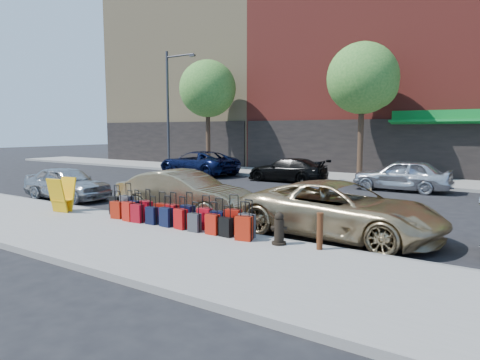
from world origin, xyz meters
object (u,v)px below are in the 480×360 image
Objects in this scene: car_near_1 at (184,194)px; car_near_2 at (341,210)px; car_near_0 at (67,183)px; fire_hydrant at (279,230)px; tree_left at (209,90)px; car_far_2 at (402,175)px; car_far_0 at (198,163)px; streetlight at (170,103)px; display_rack at (62,195)px; tree_center at (365,80)px; bollard at (320,231)px; car_far_1 at (287,170)px; suitcase_front_5 at (172,215)px.

car_near_1 is 0.86× the size of car_near_2.
car_near_2 is at bearing -92.01° from car_near_0.
car_near_0 is 11.29m from car_near_2.
fire_hydrant is 0.19× the size of car_near_0.
car_far_2 is at bearing -11.91° from tree_left.
car_near_1 is at bearing -24.82° from car_far_2.
tree_left reaches higher than fire_hydrant.
car_near_2 is 16.20m from car_far_0.
fire_hydrant is at bearing -40.36° from streetlight.
car_near_1 is (3.27, 2.19, 0.05)m from display_rack.
car_near_2 is at bearing -74.34° from tree_center.
display_rack reaches higher than bollard.
car_far_0 is at bearing 5.42° from car_near_0.
fire_hydrant is 4.77m from car_near_1.
car_far_0 reaches higher than fire_hydrant.
car_far_1 is (-6.96, 11.78, 0.06)m from bollard.
suitcase_front_5 is 0.21× the size of car_far_2.
streetlight is 2.05× the size of car_near_0.
display_rack is at bearing -59.07° from streetlight.
tree_center reaches higher than car_near_1.
car_far_2 is (-0.04, 11.69, 0.23)m from fire_hydrant.
streetlight reaches higher than display_rack.
suitcase_front_5 is 3.46m from fire_hydrant.
tree_center is 15.54m from fire_hydrant.
car_near_0 is at bearing 172.22° from bollard.
streetlight is 21.01m from car_near_2.
bollard is at bearing -75.45° from tree_center.
suitcase_front_5 is at bearing -55.63° from tree_left.
streetlight is 7.28× the size of display_rack.
car_far_2 is (12.11, -0.14, -0.02)m from car_far_0.
tree_center is 1.86× the size of car_near_0.
display_rack is at bearing -168.87° from suitcase_front_5.
car_far_0 is at bearing -91.61° from car_far_2.
fire_hydrant is (16.21, -13.78, -4.16)m from streetlight.
suitcase_front_5 reaches higher than bollard.
car_near_2 reaches higher than bollard.
fire_hydrant is at bearing 52.43° from car_far_0.
suitcase_front_5 is 1.92m from car_near_1.
suitcase_front_5 is 4.59m from car_near_2.
car_near_1 is 1.05× the size of car_far_2.
car_near_1 is at bearing -97.42° from tree_center.
tree_left reaches higher than display_rack.
tree_center is 13.48m from streetlight.
car_near_1 is at bearing 44.13° from car_far_0.
car_far_2 reaches higher than car_near_0.
car_far_1 is at bearing 105.82° from suitcase_front_5.
car_far_2 is (7.66, 12.12, 0.04)m from display_rack.
car_near_0 is 6.13m from car_near_1.
tree_left is 1.62× the size of car_near_1.
fire_hydrant is (13.27, -14.48, -4.91)m from tree_left.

